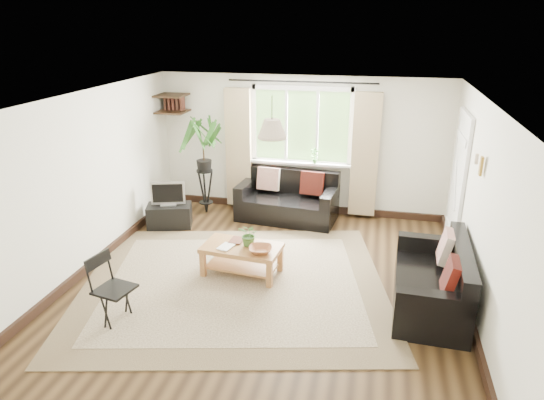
% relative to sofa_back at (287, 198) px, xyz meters
% --- Properties ---
extents(floor, '(5.50, 5.50, 0.00)m').
position_rel_sofa_back_xyz_m(floor, '(0.15, -2.27, -0.39)').
color(floor, black).
rests_on(floor, ground).
extents(ceiling, '(5.50, 5.50, 0.00)m').
position_rel_sofa_back_xyz_m(ceiling, '(0.15, -2.27, 2.01)').
color(ceiling, white).
rests_on(ceiling, floor).
extents(wall_back, '(5.00, 0.02, 2.40)m').
position_rel_sofa_back_xyz_m(wall_back, '(0.15, 0.48, 0.81)').
color(wall_back, white).
rests_on(wall_back, floor).
extents(wall_front, '(5.00, 0.02, 2.40)m').
position_rel_sofa_back_xyz_m(wall_front, '(0.15, -5.02, 0.81)').
color(wall_front, white).
rests_on(wall_front, floor).
extents(wall_left, '(0.02, 5.50, 2.40)m').
position_rel_sofa_back_xyz_m(wall_left, '(-2.35, -2.27, 0.81)').
color(wall_left, white).
rests_on(wall_left, floor).
extents(wall_right, '(0.02, 5.50, 2.40)m').
position_rel_sofa_back_xyz_m(wall_right, '(2.65, -2.27, 0.81)').
color(wall_right, white).
rests_on(wall_right, floor).
extents(rug, '(4.56, 4.14, 0.02)m').
position_rel_sofa_back_xyz_m(rug, '(-0.26, -2.33, -0.38)').
color(rug, beige).
rests_on(rug, floor).
extents(window, '(2.50, 0.16, 2.16)m').
position_rel_sofa_back_xyz_m(window, '(0.15, 0.44, 1.16)').
color(window, white).
rests_on(window, wall_back).
extents(door, '(0.06, 0.96, 2.06)m').
position_rel_sofa_back_xyz_m(door, '(2.62, -0.57, 0.61)').
color(door, silver).
rests_on(door, wall_right).
extents(corner_shelf, '(0.50, 0.50, 0.34)m').
position_rel_sofa_back_xyz_m(corner_shelf, '(-2.10, 0.23, 1.50)').
color(corner_shelf, black).
rests_on(corner_shelf, wall_back).
extents(pendant_lamp, '(0.36, 0.36, 0.54)m').
position_rel_sofa_back_xyz_m(pendant_lamp, '(0.15, -1.87, 1.66)').
color(pendant_lamp, beige).
rests_on(pendant_lamp, ceiling).
extents(wall_sconce, '(0.12, 0.12, 0.28)m').
position_rel_sofa_back_xyz_m(wall_sconce, '(2.58, -1.97, 1.35)').
color(wall_sconce, beige).
rests_on(wall_sconce, wall_right).
extents(sofa_back, '(1.74, 1.00, 0.78)m').
position_rel_sofa_back_xyz_m(sofa_back, '(0.00, 0.00, 0.00)').
color(sofa_back, black).
rests_on(sofa_back, floor).
extents(sofa_right, '(1.66, 0.87, 0.76)m').
position_rel_sofa_back_xyz_m(sofa_right, '(2.19, -2.29, -0.01)').
color(sofa_right, black).
rests_on(sofa_right, floor).
extents(coffee_table, '(1.09, 0.67, 0.42)m').
position_rel_sofa_back_xyz_m(coffee_table, '(-0.22, -2.04, -0.18)').
color(coffee_table, brown).
rests_on(coffee_table, floor).
extents(table_plant, '(0.35, 0.33, 0.31)m').
position_rel_sofa_back_xyz_m(table_plant, '(-0.12, -2.00, 0.19)').
color(table_plant, '#3A6528').
rests_on(table_plant, coffee_table).
extents(bowl, '(0.36, 0.36, 0.08)m').
position_rel_sofa_back_xyz_m(bowl, '(0.07, -2.17, 0.07)').
color(bowl, '#9B5A35').
rests_on(bowl, coffee_table).
extents(book_a, '(0.22, 0.27, 0.02)m').
position_rel_sofa_back_xyz_m(book_a, '(-0.50, -2.11, 0.04)').
color(book_a, white).
rests_on(book_a, coffee_table).
extents(book_b, '(0.19, 0.25, 0.02)m').
position_rel_sofa_back_xyz_m(book_b, '(-0.42, -1.91, 0.05)').
color(book_b, brown).
rests_on(book_b, coffee_table).
extents(tv_stand, '(0.80, 0.59, 0.38)m').
position_rel_sofa_back_xyz_m(tv_stand, '(-1.85, -0.74, -0.20)').
color(tv_stand, black).
rests_on(tv_stand, floor).
extents(tv, '(0.58, 0.33, 0.42)m').
position_rel_sofa_back_xyz_m(tv, '(-1.85, -0.74, 0.20)').
color(tv, '#A5A5AA').
rests_on(tv, tv_stand).
extents(palm_stand, '(0.73, 0.73, 1.71)m').
position_rel_sofa_back_xyz_m(palm_stand, '(-1.47, -0.00, 0.46)').
color(palm_stand, black).
rests_on(palm_stand, floor).
extents(folding_chair, '(0.50, 0.50, 0.82)m').
position_rel_sofa_back_xyz_m(folding_chair, '(-1.31, -3.42, 0.02)').
color(folding_chair, black).
rests_on(folding_chair, floor).
extents(sill_plant, '(0.14, 0.10, 0.27)m').
position_rel_sofa_back_xyz_m(sill_plant, '(0.40, 0.36, 0.67)').
color(sill_plant, '#2D6023').
rests_on(sill_plant, window).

